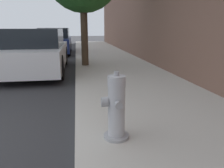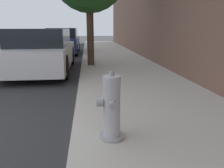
{
  "view_description": "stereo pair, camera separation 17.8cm",
  "coord_description": "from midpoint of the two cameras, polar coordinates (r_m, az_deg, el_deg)",
  "views": [
    {
      "loc": [
        1.83,
        -2.52,
        1.45
      ],
      "look_at": [
        2.42,
        1.14,
        0.5
      ],
      "focal_mm": 35.0,
      "sensor_mm": 36.0,
      "label": 1
    },
    {
      "loc": [
        2.0,
        -2.54,
        1.45
      ],
      "look_at": [
        2.42,
        1.14,
        0.5
      ],
      "focal_mm": 35.0,
      "sensor_mm": 36.0,
      "label": 2
    }
  ],
  "objects": [
    {
      "name": "parked_car_near",
      "position": [
        7.82,
        -19.79,
        8.06
      ],
      "size": [
        1.87,
        4.5,
        1.43
      ],
      "color": "silver",
      "rests_on": "ground_plane"
    },
    {
      "name": "sidewalk_slab",
      "position": [
        3.17,
        16.41,
        -12.35
      ],
      "size": [
        2.89,
        40.0,
        0.12
      ],
      "color": "#B7B2A8",
      "rests_on": "ground_plane"
    },
    {
      "name": "parked_car_mid",
      "position": [
        13.26,
        -14.92,
        10.68
      ],
      "size": [
        1.71,
        4.04,
        1.45
      ],
      "color": "navy",
      "rests_on": "ground_plane"
    },
    {
      "name": "fire_hydrant",
      "position": [
        2.67,
        -0.84,
        -6.39
      ],
      "size": [
        0.34,
        0.34,
        0.85
      ],
      "color": "#97979C",
      "rests_on": "sidewalk_slab"
    }
  ]
}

